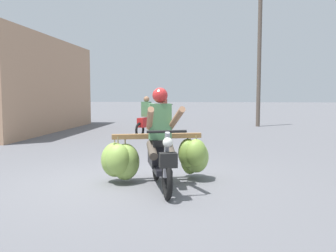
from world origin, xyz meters
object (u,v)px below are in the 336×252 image
Objects in this scene: motorbike_distant_ahead_right at (147,120)px; utility_pole at (259,62)px; motorbike_distant_ahead_left at (164,110)px; motorbike_main_loaded at (156,155)px.

motorbike_distant_ahead_right is 0.26× the size of utility_pole.
utility_pole reaches higher than motorbike_distant_ahead_right.
motorbike_distant_ahead_left is 0.96× the size of motorbike_distant_ahead_right.
utility_pole is (4.38, 4.39, 2.35)m from motorbike_distant_ahead_right.
motorbike_main_loaded is 1.26× the size of motorbike_distant_ahead_right.
utility_pole is at bearing -32.81° from motorbike_distant_ahead_left.
utility_pole is (4.66, -3.01, 2.35)m from motorbike_distant_ahead_left.
motorbike_distant_ahead_left is 0.25× the size of utility_pole.
motorbike_main_loaded is at bearing -79.15° from motorbike_distant_ahead_right.
motorbike_distant_ahead_right is at bearing -134.93° from utility_pole.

